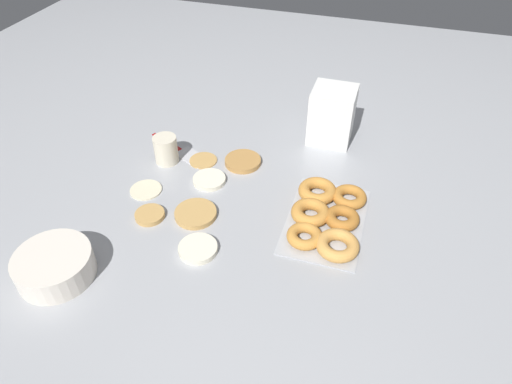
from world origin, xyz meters
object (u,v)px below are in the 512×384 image
paper_cup (166,150)px  spatula (187,153)px  batter_bowl (55,266)px  pancake_0 (196,214)px  donut_tray (326,216)px  container_stack (332,115)px  pancake_1 (203,160)px  pancake_5 (150,215)px  pancake_4 (198,249)px  pancake_2 (146,189)px  pancake_6 (243,161)px  pancake_3 (209,180)px

paper_cup → spatula: size_ratio=0.35×
batter_bowl → spatula: bearing=-9.6°
pancake_0 → donut_tray: size_ratio=0.37×
donut_tray → container_stack: (0.40, 0.06, 0.07)m
pancake_1 → pancake_5: pancake_5 is taller
donut_tray → pancake_5: bearing=105.4°
pancake_5 → paper_cup: 0.26m
pancake_1 → container_stack: (0.24, -0.35, 0.09)m
pancake_4 → paper_cup: 0.40m
donut_tray → spatula: bearing=70.5°
pancake_2 → spatula: size_ratio=0.37×
pancake_0 → pancake_6: size_ratio=1.02×
pancake_2 → paper_cup: size_ratio=1.05×
pancake_0 → container_stack: size_ratio=0.64×
pancake_0 → paper_cup: 0.28m
paper_cup → batter_bowl: bearing=174.2°
spatula → pancake_3: bearing=-16.9°
pancake_0 → donut_tray: donut_tray is taller
container_stack → paper_cup: bearing=121.1°
pancake_1 → donut_tray: size_ratio=0.28×
pancake_6 → spatula: (-0.01, 0.19, -0.01)m
donut_tray → batter_bowl: size_ratio=1.73×
pancake_6 → spatula: size_ratio=0.45×
paper_cup → spatula: (0.05, -0.04, -0.04)m
container_stack → pancake_0: bearing=150.0°
donut_tray → spatula: donut_tray is taller
pancake_2 → pancake_4: pancake_4 is taller
pancake_1 → pancake_5: 0.28m
donut_tray → container_stack: container_stack is taller
paper_cup → spatula: bearing=-39.0°
pancake_1 → pancake_3: bearing=-147.7°
paper_cup → container_stack: bearing=-58.9°
pancake_4 → spatula: 0.42m
pancake_0 → container_stack: bearing=-30.0°
pancake_3 → pancake_6: size_ratio=0.86×
pancake_4 → pancake_3: bearing=16.0°
pancake_1 → pancake_4: (-0.35, -0.13, 0.00)m
pancake_3 → pancake_4: bearing=-164.0°
pancake_2 → container_stack: (0.43, -0.46, 0.08)m
pancake_6 → spatula: 0.19m
batter_bowl → spatula: size_ratio=0.73×
pancake_3 → paper_cup: paper_cup is taller
pancake_3 → pancake_6: bearing=-30.0°
pancake_1 → pancake_4: bearing=-159.5°
batter_bowl → spatula: batter_bowl is taller
pancake_3 → pancake_4: pancake_4 is taller
container_stack → donut_tray: bearing=-170.9°
batter_bowl → container_stack: container_stack is taller
pancake_4 → batter_bowl: bearing=120.5°
batter_bowl → paper_cup: size_ratio=2.07×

